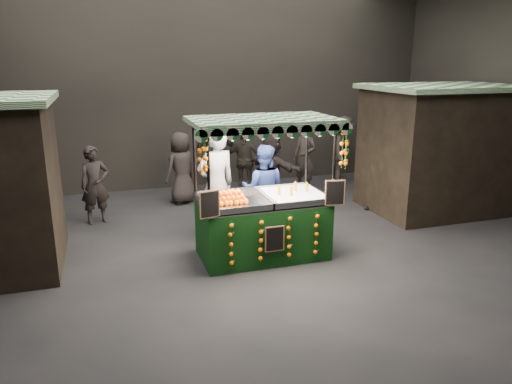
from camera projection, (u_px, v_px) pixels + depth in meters
name	position (u px, v px, depth m)	size (l,w,h in m)	color
ground	(262.00, 261.00, 7.67)	(12.00, 12.00, 0.00)	black
market_hall	(263.00, 38.00, 6.76)	(12.10, 10.10, 5.05)	black
neighbour_stall_right	(440.00, 148.00, 9.99)	(3.00, 2.20, 2.60)	black
juice_stall	(264.00, 215.00, 7.67)	(2.32, 1.36, 2.24)	black
vendor_grey	(216.00, 185.00, 8.35)	(0.83, 0.66, 1.98)	gray
vendor_blue	(263.00, 190.00, 8.71)	(0.98, 0.89, 1.64)	navy
shopper_0	(95.00, 185.00, 9.26)	(0.63, 0.50, 1.52)	black
shopper_1	(383.00, 174.00, 10.08)	(0.83, 0.69, 1.55)	black
shopper_2	(216.00, 155.00, 11.25)	(1.10, 0.49, 1.84)	#292521
shopper_3	(343.00, 149.00, 12.38)	(1.13, 1.26, 1.70)	black
shopper_4	(181.00, 168.00, 10.55)	(0.92, 0.82, 1.58)	black
shopper_5	(272.00, 168.00, 10.56)	(1.04, 1.50, 1.56)	black
shopper_6	(305.00, 157.00, 11.52)	(0.66, 0.72, 1.64)	black
shopper_7	(244.00, 161.00, 11.21)	(1.01, 0.81, 1.61)	black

